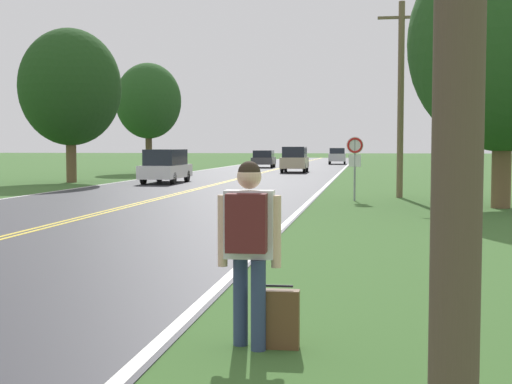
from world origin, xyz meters
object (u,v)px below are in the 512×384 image
object	(u,v)px
tree_mid_treeline	(70,87)
traffic_sign	(355,153)
tree_behind_sign	(148,101)
car_white_van_approaching	(166,166)
tree_left_verge	(504,42)
car_dark_grey_suv_mid_far	(264,158)
suitcase	(278,319)
hitchhiker_person	(249,235)
car_silver_suv_receding	(337,155)
car_champagne_suv_mid_near	(295,159)

from	to	relation	value
tree_mid_treeline	traffic_sign	bearing A→B (deg)	-35.06
tree_behind_sign	car_white_van_approaching	distance (m)	16.28
tree_left_verge	car_dark_grey_suv_mid_far	size ratio (longest dim) A/B	1.98
suitcase	hitchhiker_person	bearing A→B (deg)	103.08
car_dark_grey_suv_mid_far	car_silver_suv_receding	size ratio (longest dim) A/B	0.93
suitcase	traffic_sign	world-z (taller)	traffic_sign
hitchhiker_person	tree_behind_sign	world-z (taller)	tree_behind_sign
hitchhiker_person	tree_left_verge	xyz separation A→B (m)	(5.34, 16.88, 4.12)
suitcase	car_silver_suv_receding	bearing A→B (deg)	0.64
suitcase	tree_behind_sign	size ratio (longest dim) A/B	0.08
car_champagne_suv_mid_near	car_dark_grey_suv_mid_far	xyz separation A→B (m)	(-4.05, 11.57, -0.16)
tree_behind_sign	car_dark_grey_suv_mid_far	distance (m)	15.60
suitcase	car_silver_suv_receding	xyz separation A→B (m)	(-2.47, 72.04, 0.67)
car_white_van_approaching	tree_mid_treeline	bearing A→B (deg)	90.27
suitcase	tree_mid_treeline	world-z (taller)	tree_mid_treeline
suitcase	tree_behind_sign	distance (m)	47.55
tree_left_verge	car_champagne_suv_mid_near	xyz separation A→B (m)	(-9.63, 29.67, -4.22)
hitchhiker_person	traffic_sign	bearing A→B (deg)	-3.31
hitchhiker_person	car_silver_suv_receding	bearing A→B (deg)	0.42
traffic_sign	car_white_van_approaching	xyz separation A→B (m)	(-10.21, 10.95, -0.79)
tree_left_verge	car_silver_suv_receding	size ratio (longest dim) A/B	1.84
car_dark_grey_suv_mid_far	car_silver_suv_receding	world-z (taller)	car_silver_suv_receding
hitchhiker_person	traffic_sign	size ratio (longest dim) A/B	0.79
hitchhiker_person	car_dark_grey_suv_mid_far	size ratio (longest dim) A/B	0.42
suitcase	car_silver_suv_receding	distance (m)	72.08
hitchhiker_person	car_white_van_approaching	distance (m)	31.60
tree_mid_treeline	car_dark_grey_suv_mid_far	size ratio (longest dim) A/B	1.89
hitchhiker_person	car_silver_suv_receding	distance (m)	72.14
traffic_sign	car_white_van_approaching	bearing A→B (deg)	132.99
car_dark_grey_suv_mid_far	traffic_sign	bearing A→B (deg)	-169.83
tree_left_verge	car_dark_grey_suv_mid_far	bearing A→B (deg)	108.35
car_champagne_suv_mid_near	car_silver_suv_receding	distance (m)	25.64
suitcase	car_dark_grey_suv_mid_far	size ratio (longest dim) A/B	0.14
car_champagne_suv_mid_near	car_silver_suv_receding	size ratio (longest dim) A/B	1.01
traffic_sign	tree_behind_sign	size ratio (longest dim) A/B	0.28
tree_left_verge	car_white_van_approaching	distance (m)	20.38
car_white_van_approaching	tree_left_verge	bearing A→B (deg)	-132.10
hitchhiker_person	traffic_sign	distance (m)	19.20
hitchhiker_person	tree_behind_sign	size ratio (longest dim) A/B	0.22
tree_behind_sign	tree_mid_treeline	xyz separation A→B (m)	(0.25, -14.72, -0.18)
car_champagne_suv_mid_near	car_silver_suv_receding	world-z (taller)	car_champagne_suv_mid_near
car_champagne_suv_mid_near	tree_mid_treeline	bearing A→B (deg)	-33.91
car_champagne_suv_mid_near	car_dark_grey_suv_mid_far	size ratio (longest dim) A/B	1.08
traffic_sign	tree_mid_treeline	xyz separation A→B (m)	(-15.51, 10.89, 3.43)
tree_behind_sign	car_dark_grey_suv_mid_far	xyz separation A→B (m)	(6.76, 13.33, -4.47)
tree_behind_sign	tree_mid_treeline	size ratio (longest dim) A/B	0.98
hitchhiker_person	tree_left_verge	world-z (taller)	tree_left_verge
tree_behind_sign	suitcase	bearing A→B (deg)	-71.04
hitchhiker_person	tree_left_verge	bearing A→B (deg)	-18.87
car_white_van_approaching	car_silver_suv_receding	bearing A→B (deg)	-10.36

